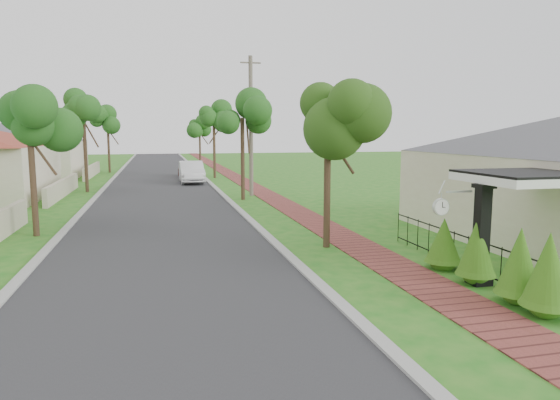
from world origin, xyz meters
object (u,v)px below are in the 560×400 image
object	(u,v)px
near_tree	(328,117)
station_clock	(442,206)
utility_pole	(251,126)
parked_car_white	(191,172)
parked_car_red	(187,169)
porch_post	(481,240)

from	to	relation	value
near_tree	station_clock	distance (m)	5.15
utility_pole	near_tree	bearing A→B (deg)	-90.41
parked_car_white	station_clock	size ratio (longest dim) A/B	4.58
parked_car_red	near_tree	bearing A→B (deg)	-84.47
parked_car_red	station_clock	bearing A→B (deg)	-82.64
station_clock	near_tree	bearing A→B (deg)	108.82
porch_post	parked_car_white	world-z (taller)	porch_post
utility_pole	station_clock	distance (m)	18.48
porch_post	utility_pole	world-z (taller)	utility_pole
utility_pole	station_clock	size ratio (longest dim) A/B	7.67
parked_car_white	station_clock	bearing A→B (deg)	-80.96
parked_car_white	utility_pole	size ratio (longest dim) A/B	0.60
near_tree	parked_car_red	bearing A→B (deg)	95.86
parked_car_red	parked_car_white	bearing A→B (deg)	-90.46
parked_car_white	station_clock	xyz separation A→B (m)	(4.34, -26.90, 1.15)
porch_post	station_clock	distance (m)	1.26
near_tree	porch_post	bearing A→B (deg)	-63.75
parked_car_red	parked_car_white	size ratio (longest dim) A/B	0.78
utility_pole	station_clock	bearing A→B (deg)	-85.66
parked_car_red	station_clock	world-z (taller)	station_clock
porch_post	station_clock	world-z (taller)	porch_post
porch_post	utility_pole	size ratio (longest dim) A/B	0.31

